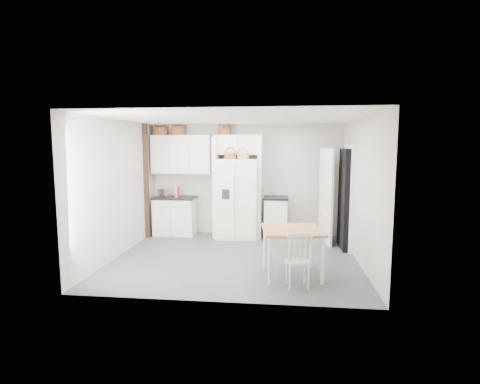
# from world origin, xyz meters

# --- Properties ---
(floor) EXTENTS (4.50, 4.50, 0.00)m
(floor) POSITION_xyz_m (0.00, 0.00, 0.00)
(floor) COLOR #2C2C2D
(floor) RESTS_ON ground
(ceiling) EXTENTS (4.50, 4.50, 0.00)m
(ceiling) POSITION_xyz_m (0.00, 0.00, 2.60)
(ceiling) COLOR white
(ceiling) RESTS_ON wall_back
(wall_back) EXTENTS (4.50, 0.00, 4.50)m
(wall_back) POSITION_xyz_m (0.00, 2.00, 1.30)
(wall_back) COLOR #ADA79F
(wall_back) RESTS_ON floor
(wall_left) EXTENTS (0.00, 4.00, 4.00)m
(wall_left) POSITION_xyz_m (-2.25, 0.00, 1.30)
(wall_left) COLOR #ADA79F
(wall_left) RESTS_ON floor
(wall_right) EXTENTS (0.00, 4.00, 4.00)m
(wall_right) POSITION_xyz_m (2.25, 0.00, 1.30)
(wall_right) COLOR #ADA79F
(wall_right) RESTS_ON floor
(refrigerator) EXTENTS (0.93, 0.75, 1.81)m
(refrigerator) POSITION_xyz_m (-0.15, 1.64, 0.90)
(refrigerator) COLOR white
(refrigerator) RESTS_ON floor
(base_cab_left) EXTENTS (0.94, 0.59, 0.87)m
(base_cab_left) POSITION_xyz_m (-1.65, 1.70, 0.43)
(base_cab_left) COLOR white
(base_cab_left) RESTS_ON floor
(base_cab_right) EXTENTS (0.51, 0.62, 0.90)m
(base_cab_right) POSITION_xyz_m (0.73, 1.70, 0.45)
(base_cab_right) COLOR white
(base_cab_right) RESTS_ON floor
(dining_table) EXTENTS (1.05, 1.05, 0.78)m
(dining_table) POSITION_xyz_m (1.03, -0.83, 0.39)
(dining_table) COLOR #AA6E2D
(dining_table) RESTS_ON floor
(windsor_chair) EXTENTS (0.44, 0.41, 0.80)m
(windsor_chair) POSITION_xyz_m (1.10, -1.33, 0.40)
(windsor_chair) COLOR white
(windsor_chair) RESTS_ON floor
(counter_left) EXTENTS (0.98, 0.63, 0.04)m
(counter_left) POSITION_xyz_m (-1.65, 1.70, 0.89)
(counter_left) COLOR black
(counter_left) RESTS_ON base_cab_left
(counter_right) EXTENTS (0.55, 0.66, 0.04)m
(counter_right) POSITION_xyz_m (0.73, 1.70, 0.92)
(counter_right) COLOR black
(counter_right) RESTS_ON base_cab_right
(toaster) EXTENTS (0.30, 0.22, 0.19)m
(toaster) POSITION_xyz_m (-1.92, 1.71, 1.00)
(toaster) COLOR silver
(toaster) RESTS_ON counter_left
(cookbook_red) EXTENTS (0.07, 0.17, 0.26)m
(cookbook_red) POSITION_xyz_m (-1.56, 1.62, 1.04)
(cookbook_red) COLOR #99341D
(cookbook_red) RESTS_ON counter_left
(cookbook_cream) EXTENTS (0.06, 0.17, 0.25)m
(cookbook_cream) POSITION_xyz_m (-1.58, 1.62, 1.03)
(cookbook_cream) COLOR beige
(cookbook_cream) RESTS_ON counter_left
(basket_upper_a) EXTENTS (0.32, 0.32, 0.18)m
(basket_upper_a) POSITION_xyz_m (-1.99, 1.83, 2.44)
(basket_upper_a) COLOR brown
(basket_upper_a) RESTS_ON upper_cabinet
(basket_upper_b) EXTENTS (0.33, 0.33, 0.19)m
(basket_upper_b) POSITION_xyz_m (-1.57, 1.83, 2.45)
(basket_upper_b) COLOR brown
(basket_upper_b) RESTS_ON upper_cabinet
(basket_bridge_a) EXTENTS (0.30, 0.30, 0.17)m
(basket_bridge_a) POSITION_xyz_m (-0.47, 1.83, 2.44)
(basket_bridge_a) COLOR brown
(basket_bridge_a) RESTS_ON bridge_cabinet
(basket_fridge_a) EXTENTS (0.27, 0.27, 0.14)m
(basket_fridge_a) POSITION_xyz_m (-0.31, 1.54, 1.88)
(basket_fridge_a) COLOR brown
(basket_fridge_a) RESTS_ON refrigerator
(basket_fridge_b) EXTENTS (0.25, 0.25, 0.14)m
(basket_fridge_b) POSITION_xyz_m (-0.01, 1.54, 1.88)
(basket_fridge_b) COLOR brown
(basket_fridge_b) RESTS_ON refrigerator
(upper_cabinet) EXTENTS (1.40, 0.34, 0.90)m
(upper_cabinet) POSITION_xyz_m (-1.50, 1.83, 1.90)
(upper_cabinet) COLOR white
(upper_cabinet) RESTS_ON wall_back
(bridge_cabinet) EXTENTS (1.12, 0.34, 0.45)m
(bridge_cabinet) POSITION_xyz_m (-0.15, 1.83, 2.12)
(bridge_cabinet) COLOR white
(bridge_cabinet) RESTS_ON wall_back
(fridge_panel_left) EXTENTS (0.08, 0.60, 2.30)m
(fridge_panel_left) POSITION_xyz_m (-0.66, 1.70, 1.15)
(fridge_panel_left) COLOR white
(fridge_panel_left) RESTS_ON floor
(fridge_panel_right) EXTENTS (0.08, 0.60, 2.30)m
(fridge_panel_right) POSITION_xyz_m (0.36, 1.70, 1.15)
(fridge_panel_right) COLOR white
(fridge_panel_right) RESTS_ON floor
(trim_post) EXTENTS (0.09, 0.09, 2.60)m
(trim_post) POSITION_xyz_m (-2.20, 1.35, 1.30)
(trim_post) COLOR black
(trim_post) RESTS_ON floor
(doorway_void) EXTENTS (0.18, 0.85, 2.05)m
(doorway_void) POSITION_xyz_m (2.16, 1.00, 1.02)
(doorway_void) COLOR black
(doorway_void) RESTS_ON floor
(door_slab) EXTENTS (0.21, 0.79, 2.05)m
(door_slab) POSITION_xyz_m (1.80, 1.33, 1.02)
(door_slab) COLOR white
(door_slab) RESTS_ON floor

